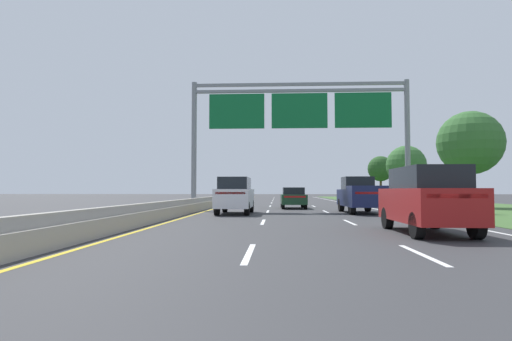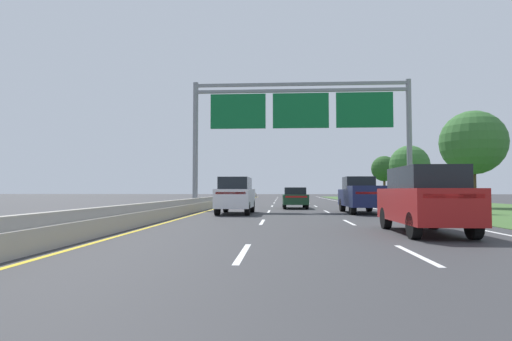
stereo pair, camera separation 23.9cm
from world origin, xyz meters
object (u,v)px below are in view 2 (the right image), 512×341
(roadside_tree_mid, at_px, (473,143))
(car_darkgreen_centre_lane_sedan, at_px, (295,197))
(car_white_left_lane_suv, at_px, (236,195))
(car_red_right_lane_suv, at_px, (425,199))
(roadside_tree_distant, at_px, (384,169))
(overhead_sign_gantry, at_px, (301,117))
(roadside_tree_far, at_px, (410,165))
(pickup_truck_navy, at_px, (361,195))

(roadside_tree_mid, bearing_deg, car_darkgreen_centre_lane_sedan, -172.10)
(car_white_left_lane_suv, bearing_deg, car_darkgreen_centre_lane_sedan, -25.05)
(car_red_right_lane_suv, height_order, roadside_tree_distant, roadside_tree_distant)
(roadside_tree_mid, bearing_deg, car_red_right_lane_suv, -117.32)
(overhead_sign_gantry, bearing_deg, roadside_tree_mid, 19.75)
(car_red_right_lane_suv, distance_m, car_white_left_lane_suv, 12.91)
(overhead_sign_gantry, distance_m, car_red_right_lane_suv, 16.53)
(overhead_sign_gantry, distance_m, roadside_tree_distant, 40.40)
(car_darkgreen_centre_lane_sedan, relative_size, roadside_tree_mid, 0.58)
(roadside_tree_distant, bearing_deg, roadside_tree_far, -93.30)
(overhead_sign_gantry, xyz_separation_m, roadside_tree_far, (13.65, 21.39, -2.10))
(overhead_sign_gantry, distance_m, car_darkgreen_centre_lane_sedan, 6.33)
(pickup_truck_navy, relative_size, roadside_tree_distant, 0.81)
(overhead_sign_gantry, xyz_separation_m, car_darkgreen_centre_lane_sedan, (-0.33, 2.96, -5.58))
(car_red_right_lane_suv, xyz_separation_m, roadside_tree_mid, (10.45, 20.22, 3.99))
(overhead_sign_gantry, xyz_separation_m, car_red_right_lane_suv, (3.22, -15.32, -5.30))
(car_darkgreen_centre_lane_sedan, height_order, roadside_tree_mid, roadside_tree_mid)
(pickup_truck_navy, xyz_separation_m, car_white_left_lane_suv, (-7.44, -1.33, 0.02))
(roadside_tree_mid, bearing_deg, roadside_tree_distant, 88.40)
(pickup_truck_navy, height_order, car_darkgreen_centre_lane_sedan, pickup_truck_navy)
(roadside_tree_far, bearing_deg, car_red_right_lane_suv, -105.85)
(overhead_sign_gantry, bearing_deg, pickup_truck_navy, -43.42)
(pickup_truck_navy, relative_size, car_white_left_lane_suv, 1.15)
(pickup_truck_navy, bearing_deg, roadside_tree_far, -23.22)
(roadside_tree_mid, distance_m, roadside_tree_far, 16.50)
(car_white_left_lane_suv, bearing_deg, car_red_right_lane_suv, -145.42)
(roadside_tree_far, bearing_deg, roadside_tree_distant, 86.70)
(car_white_left_lane_suv, distance_m, roadside_tree_far, 31.57)
(roadside_tree_far, bearing_deg, overhead_sign_gantry, -122.53)
(overhead_sign_gantry, bearing_deg, car_red_right_lane_suv, -78.13)
(car_red_right_lane_suv, distance_m, car_darkgreen_centre_lane_sedan, 18.63)
(car_white_left_lane_suv, xyz_separation_m, roadside_tree_mid, (17.65, 9.51, 3.99))
(car_red_right_lane_suv, xyz_separation_m, car_white_left_lane_suv, (-7.20, 10.72, 0.00))
(car_red_right_lane_suv, height_order, car_darkgreen_centre_lane_sedan, car_red_right_lane_suv)
(car_red_right_lane_suv, bearing_deg, car_darkgreen_centre_lane_sedan, 11.00)
(car_white_left_lane_suv, relative_size, roadside_tree_distant, 0.71)
(overhead_sign_gantry, height_order, car_darkgreen_centre_lane_sedan, overhead_sign_gantry)
(car_red_right_lane_suv, relative_size, car_white_left_lane_suv, 1.00)
(overhead_sign_gantry, bearing_deg, roadside_tree_distant, 68.82)
(overhead_sign_gantry, xyz_separation_m, car_white_left_lane_suv, (-3.98, -4.60, -5.30))
(pickup_truck_navy, relative_size, roadside_tree_far, 0.82)
(overhead_sign_gantry, xyz_separation_m, pickup_truck_navy, (3.46, -3.27, -5.32))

